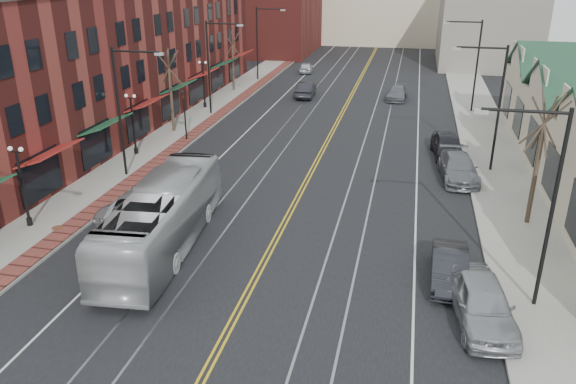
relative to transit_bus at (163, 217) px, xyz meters
The scene contains 30 objects.
ground 9.13m from the transit_bus, 56.17° to the right, with size 160.00×160.00×0.00m, color black.
sidewalk_left 14.44m from the transit_bus, 119.17° to the left, with size 4.00×120.00×0.15m, color gray.
sidewalk_right 21.18m from the transit_bus, 36.41° to the left, with size 4.00×120.00×0.15m, color gray.
building_left 24.35m from the transit_bus, 125.62° to the left, with size 10.00×50.00×11.00m, color maroon.
backdrop_left 63.73m from the transit_bus, 99.98° to the left, with size 14.00×18.00×14.00m, color maroon.
backdrop_mid 77.75m from the transit_bus, 86.31° to the left, with size 22.00×14.00×9.00m, color beige.
backdrop_right 61.04m from the transit_bus, 70.83° to the left, with size 12.00×16.00×11.00m, color slate.
streetlight_l_1 11.00m from the transit_bus, 125.30° to the left, with size 3.33×0.25×8.00m.
streetlight_l_2 25.50m from the transit_bus, 103.84° to the left, with size 3.33×0.25×8.00m.
streetlight_l_3 41.13m from the transit_bus, 98.48° to the left, with size 3.33×0.25×8.00m.
streetlight_r_0 16.47m from the transit_bus, ahead, with size 3.33×0.25×8.00m.
streetlight_r_1 21.92m from the transit_bus, 42.18° to the left, with size 3.33×0.25×8.00m.
streetlight_r_2 34.66m from the transit_bus, 62.28° to the left, with size 3.33×0.25×8.00m.
lamppost_l_1 7.84m from the transit_bus, behind, with size 0.84×0.28×4.27m.
lamppost_l_2 14.78m from the transit_bus, 121.89° to the left, with size 0.84×0.28×4.27m.
lamppost_l_3 27.67m from the transit_bus, 106.38° to the left, with size 0.84×0.28×4.27m.
tree_left_near 20.09m from the transit_bus, 112.03° to the left, with size 1.78×1.37×6.48m.
tree_left_far 35.38m from the transit_bus, 102.25° to the left, with size 1.66×1.28×6.02m.
tree_right_mid 18.80m from the transit_bus, 20.49° to the left, with size 1.90×1.46×6.93m.
manhole_far 6.39m from the transit_bus, behind, with size 0.60×0.60×0.02m, color #592D19.
traffic_signal 17.48m from the transit_bus, 108.71° to the left, with size 0.18×0.15×3.80m.
transit_bus is the anchor object (origin of this frame).
parked_suv 4.06m from the transit_bus, 128.92° to the left, with size 2.75×5.97×1.66m, color #A8AAAF.
parked_car_a 14.63m from the transit_bus, 11.82° to the right, with size 2.03×5.05×1.72m, color #97989E.
parked_car_b 13.25m from the transit_bus, ahead, with size 1.50×4.30×1.42m, color black.
parked_car_c 19.07m from the transit_bus, 41.37° to the left, with size 2.16×5.31×1.54m, color slate.
parked_car_d 21.98m from the transit_bus, 51.10° to the left, with size 1.94×4.83×1.65m, color black.
distant_car_left 33.40m from the transit_bus, 89.11° to the left, with size 1.62×4.64×1.53m, color black.
distant_car_right 35.65m from the transit_bus, 74.32° to the left, with size 1.84×4.52×1.31m, color slate.
distant_car_far 46.71m from the transit_bus, 92.39° to the left, with size 1.50×3.72×1.27m, color silver.
Camera 1 is at (5.99, -14.76, 12.87)m, focal length 35.00 mm.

